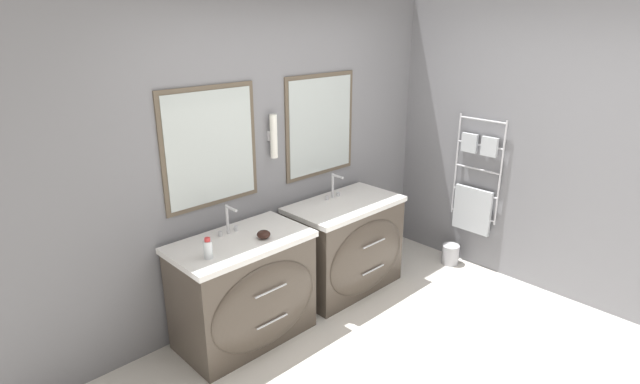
{
  "coord_description": "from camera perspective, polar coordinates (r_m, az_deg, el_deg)",
  "views": [
    {
      "loc": [
        -2.53,
        -1.53,
        2.39
      ],
      "look_at": [
        0.03,
        1.13,
        1.09
      ],
      "focal_mm": 28.0,
      "sensor_mm": 36.0,
      "label": 1
    }
  ],
  "objects": [
    {
      "name": "wall_back",
      "position": [
        4.2,
        -5.24,
        4.35
      ],
      "size": [
        5.17,
        0.14,
        2.6
      ],
      "color": "slate",
      "rests_on": "ground_plane"
    },
    {
      "name": "amenity_bowl",
      "position": [
        3.72,
        -6.46,
        -4.84
      ],
      "size": [
        0.1,
        0.1,
        0.06
      ],
      "color": "black",
      "rests_on": "vanity_left"
    },
    {
      "name": "faucet_left",
      "position": [
        3.8,
        -10.41,
        -3.15
      ],
      "size": [
        0.17,
        0.14,
        0.23
      ],
      "color": "silver",
      "rests_on": "vanity_left"
    },
    {
      "name": "faucet_right",
      "position": [
        4.47,
        1.61,
        0.66
      ],
      "size": [
        0.17,
        0.14,
        0.23
      ],
      "color": "silver",
      "rests_on": "vanity_right"
    },
    {
      "name": "vanity_right",
      "position": [
        4.56,
        3.13,
        -6.17
      ],
      "size": [
        1.04,
        0.65,
        0.84
      ],
      "color": "#4C4238",
      "rests_on": "ground_plane"
    },
    {
      "name": "wall_right",
      "position": [
        5.02,
        18.27,
        5.76
      ],
      "size": [
        0.13,
        3.43,
        2.6
      ],
      "color": "slate",
      "rests_on": "ground_plane"
    },
    {
      "name": "vanity_left",
      "position": [
        3.9,
        -8.45,
        -11.07
      ],
      "size": [
        1.04,
        0.65,
        0.84
      ],
      "color": "#4C4238",
      "rests_on": "ground_plane"
    },
    {
      "name": "waste_bin",
      "position": [
        5.29,
        14.67,
        -6.84
      ],
      "size": [
        0.18,
        0.18,
        0.2
      ],
      "color": "#B7B7BC",
      "rests_on": "ground_plane"
    },
    {
      "name": "ground_plane",
      "position": [
        3.8,
        12.31,
        -20.13
      ],
      "size": [
        16.0,
        16.0,
        0.0
      ],
      "primitive_type": "plane",
      "color": "silver"
    },
    {
      "name": "toiletry_bottle",
      "position": [
        3.48,
        -12.68,
        -6.36
      ],
      "size": [
        0.06,
        0.06,
        0.15
      ],
      "color": "silver",
      "rests_on": "vanity_left"
    }
  ]
}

